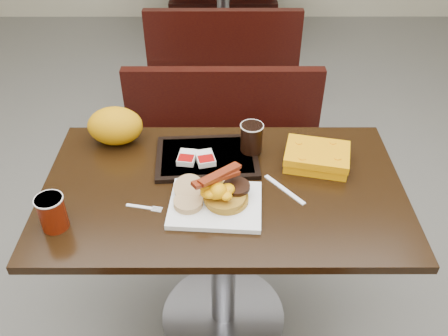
{
  "coord_description": "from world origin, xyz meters",
  "views": [
    {
      "loc": [
        0.0,
        -1.21,
        1.78
      ],
      "look_at": [
        0.0,
        0.01,
        0.82
      ],
      "focal_mm": 38.26,
      "sensor_mm": 36.0,
      "label": 1
    }
  ],
  "objects_px": {
    "fork": "(139,207)",
    "hashbrown_sleeve_left": "(187,158)",
    "table_far": "(223,12)",
    "bench_far_s": "(223,51)",
    "tray": "(207,157)",
    "hashbrown_sleeve_right": "(205,158)",
    "coffee_cup_near": "(52,213)",
    "knife": "(284,190)",
    "paper_bag": "(115,126)",
    "pancake_stack": "(226,197)",
    "platter": "(215,205)",
    "clamshell": "(317,157)",
    "coffee_cup_far": "(251,138)",
    "table_near": "(223,260)",
    "bench_near_n": "(223,154)"
  },
  "relations": [
    {
      "from": "fork",
      "to": "tray",
      "type": "xyz_separation_m",
      "value": [
        0.21,
        0.25,
        0.01
      ]
    },
    {
      "from": "bench_near_n",
      "to": "knife",
      "type": "distance_m",
      "value": 0.85
    },
    {
      "from": "bench_far_s",
      "to": "coffee_cup_far",
      "type": "xyz_separation_m",
      "value": [
        0.1,
        -1.72,
        0.46
      ]
    },
    {
      "from": "table_far",
      "to": "pancake_stack",
      "type": "height_order",
      "value": "pancake_stack"
    },
    {
      "from": "table_far",
      "to": "hashbrown_sleeve_left",
      "type": "relative_size",
      "value": 15.1
    },
    {
      "from": "bench_near_n",
      "to": "hashbrown_sleeve_left",
      "type": "relative_size",
      "value": 12.59
    },
    {
      "from": "tray",
      "to": "hashbrown_sleeve_left",
      "type": "relative_size",
      "value": 4.51
    },
    {
      "from": "fork",
      "to": "hashbrown_sleeve_left",
      "type": "xyz_separation_m",
      "value": [
        0.14,
        0.22,
        0.03
      ]
    },
    {
      "from": "hashbrown_sleeve_left",
      "to": "paper_bag",
      "type": "distance_m",
      "value": 0.3
    },
    {
      "from": "bench_near_n",
      "to": "hashbrown_sleeve_left",
      "type": "xyz_separation_m",
      "value": [
        -0.13,
        -0.58,
        0.42
      ]
    },
    {
      "from": "table_far",
      "to": "tray",
      "type": "bearing_deg",
      "value": -91.33
    },
    {
      "from": "platter",
      "to": "clamshell",
      "type": "bearing_deg",
      "value": 36.01
    },
    {
      "from": "hashbrown_sleeve_right",
      "to": "paper_bag",
      "type": "height_order",
      "value": "paper_bag"
    },
    {
      "from": "bench_near_n",
      "to": "tray",
      "type": "bearing_deg",
      "value": -95.85
    },
    {
      "from": "pancake_stack",
      "to": "coffee_cup_far",
      "type": "distance_m",
      "value": 0.29
    },
    {
      "from": "hashbrown_sleeve_left",
      "to": "clamshell",
      "type": "height_order",
      "value": "clamshell"
    },
    {
      "from": "bench_far_s",
      "to": "tray",
      "type": "relative_size",
      "value": 2.79
    },
    {
      "from": "platter",
      "to": "tray",
      "type": "distance_m",
      "value": 0.25
    },
    {
      "from": "pancake_stack",
      "to": "clamshell",
      "type": "distance_m",
      "value": 0.38
    },
    {
      "from": "fork",
      "to": "hashbrown_sleeve_left",
      "type": "distance_m",
      "value": 0.26
    },
    {
      "from": "table_far",
      "to": "bench_far_s",
      "type": "bearing_deg",
      "value": -90.0
    },
    {
      "from": "table_far",
      "to": "knife",
      "type": "distance_m",
      "value": 2.66
    },
    {
      "from": "platter",
      "to": "coffee_cup_near",
      "type": "height_order",
      "value": "coffee_cup_near"
    },
    {
      "from": "table_near",
      "to": "fork",
      "type": "distance_m",
      "value": 0.47
    },
    {
      "from": "fork",
      "to": "coffee_cup_far",
      "type": "distance_m",
      "value": 0.47
    },
    {
      "from": "pancake_stack",
      "to": "tray",
      "type": "distance_m",
      "value": 0.25
    },
    {
      "from": "table_far",
      "to": "platter",
      "type": "xyz_separation_m",
      "value": [
        -0.02,
        -2.7,
        0.38
      ]
    },
    {
      "from": "coffee_cup_near",
      "to": "coffee_cup_far",
      "type": "xyz_separation_m",
      "value": [
        0.6,
        0.37,
        0.01
      ]
    },
    {
      "from": "knife",
      "to": "hashbrown_sleeve_left",
      "type": "distance_m",
      "value": 0.36
    },
    {
      "from": "table_near",
      "to": "knife",
      "type": "height_order",
      "value": "knife"
    },
    {
      "from": "table_near",
      "to": "bench_near_n",
      "type": "height_order",
      "value": "table_near"
    },
    {
      "from": "tray",
      "to": "clamshell",
      "type": "bearing_deg",
      "value": -7.51
    },
    {
      "from": "table_far",
      "to": "paper_bag",
      "type": "bearing_deg",
      "value": -99.56
    },
    {
      "from": "hashbrown_sleeve_left",
      "to": "bench_near_n",
      "type": "bearing_deg",
      "value": 85.99
    },
    {
      "from": "pancake_stack",
      "to": "fork",
      "type": "bearing_deg",
      "value": -177.65
    },
    {
      "from": "coffee_cup_near",
      "to": "tray",
      "type": "relative_size",
      "value": 0.31
    },
    {
      "from": "hashbrown_sleeve_right",
      "to": "hashbrown_sleeve_left",
      "type": "bearing_deg",
      "value": 162.02
    },
    {
      "from": "platter",
      "to": "hashbrown_sleeve_right",
      "type": "height_order",
      "value": "hashbrown_sleeve_right"
    },
    {
      "from": "pancake_stack",
      "to": "hashbrown_sleeve_right",
      "type": "bearing_deg",
      "value": 109.42
    },
    {
      "from": "table_far",
      "to": "pancake_stack",
      "type": "distance_m",
      "value": 2.72
    },
    {
      "from": "pancake_stack",
      "to": "clamshell",
      "type": "bearing_deg",
      "value": 33.66
    },
    {
      "from": "hashbrown_sleeve_right",
      "to": "clamshell",
      "type": "relative_size",
      "value": 0.37
    },
    {
      "from": "coffee_cup_near",
      "to": "hashbrown_sleeve_right",
      "type": "height_order",
      "value": "coffee_cup_near"
    },
    {
      "from": "bench_near_n",
      "to": "hashbrown_sleeve_right",
      "type": "distance_m",
      "value": 0.72
    },
    {
      "from": "platter",
      "to": "coffee_cup_far",
      "type": "bearing_deg",
      "value": 69.87
    },
    {
      "from": "coffee_cup_near",
      "to": "hashbrown_sleeve_left",
      "type": "xyz_separation_m",
      "value": [
        0.38,
        0.31,
        -0.03
      ]
    },
    {
      "from": "platter",
      "to": "hashbrown_sleeve_right",
      "type": "relative_size",
      "value": 3.53
    },
    {
      "from": "coffee_cup_near",
      "to": "hashbrown_sleeve_right",
      "type": "relative_size",
      "value": 1.37
    },
    {
      "from": "table_near",
      "to": "coffee_cup_far",
      "type": "bearing_deg",
      "value": 60.28
    },
    {
      "from": "platter",
      "to": "paper_bag",
      "type": "height_order",
      "value": "paper_bag"
    }
  ]
}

